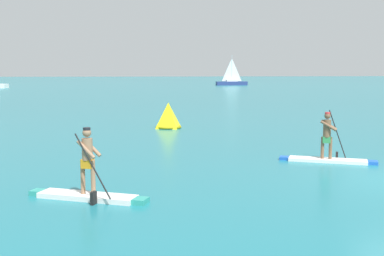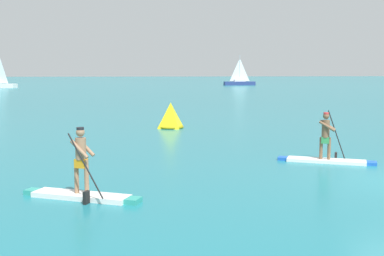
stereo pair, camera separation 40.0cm
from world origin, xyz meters
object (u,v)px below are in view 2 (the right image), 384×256
Objects in this scene: paddleboarder_near_left at (82,184)px; race_marker_buoy at (171,117)px; paddleboarder_mid_center at (327,152)px; sailboat_right_horizon at (240,81)px.

paddleboarder_near_left is 1.92× the size of race_marker_buoy.
paddleboarder_mid_center is 11.39m from race_marker_buoy.
paddleboarder_mid_center is (7.79, 3.84, -0.01)m from paddleboarder_near_left.
sailboat_right_horizon is at bearing 104.65° from paddleboarder_mid_center.
paddleboarder_mid_center is 0.49× the size of sailboat_right_horizon.
paddleboarder_near_left is at bearing -128.84° from paddleboarder_mid_center.
sailboat_right_horizon is (22.71, 86.09, 0.42)m from paddleboarder_near_left.
race_marker_buoy is at bearing 101.95° from paddleboarder_near_left.
sailboat_right_horizon is at bearing 99.97° from paddleboarder_near_left.
race_marker_buoy is 0.24× the size of sailboat_right_horizon.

